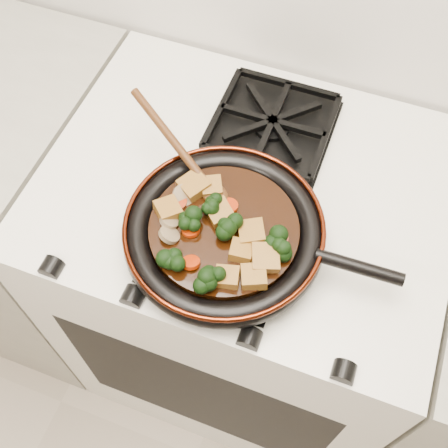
% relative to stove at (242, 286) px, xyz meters
% --- Properties ---
extents(stove, '(0.76, 0.60, 0.90)m').
position_rel_stove_xyz_m(stove, '(0.00, 0.00, 0.00)').
color(stove, white).
rests_on(stove, ground).
extents(burner_grate_front, '(0.23, 0.23, 0.03)m').
position_rel_stove_xyz_m(burner_grate_front, '(0.00, -0.14, 0.46)').
color(burner_grate_front, black).
rests_on(burner_grate_front, stove).
extents(burner_grate_back, '(0.23, 0.23, 0.03)m').
position_rel_stove_xyz_m(burner_grate_back, '(0.00, 0.14, 0.46)').
color(burner_grate_back, black).
rests_on(burner_grate_back, stove).
extents(skillet, '(0.46, 0.33, 0.05)m').
position_rel_stove_xyz_m(skillet, '(0.01, -0.14, 0.49)').
color(skillet, black).
rests_on(skillet, burner_grate_front).
extents(braising_sauce, '(0.25, 0.25, 0.02)m').
position_rel_stove_xyz_m(braising_sauce, '(0.00, -0.14, 0.50)').
color(braising_sauce, black).
rests_on(braising_sauce, skillet).
extents(tofu_cube_0, '(0.04, 0.04, 0.02)m').
position_rel_stove_xyz_m(tofu_cube_0, '(0.04, -0.22, 0.52)').
color(tofu_cube_0, brown).
rests_on(tofu_cube_0, braising_sauce).
extents(tofu_cube_1, '(0.06, 0.06, 0.03)m').
position_rel_stove_xyz_m(tofu_cube_1, '(0.09, -0.17, 0.52)').
color(tofu_cube_1, brown).
rests_on(tofu_cube_1, braising_sauce).
extents(tofu_cube_2, '(0.04, 0.04, 0.03)m').
position_rel_stove_xyz_m(tofu_cube_2, '(0.05, -0.17, 0.52)').
color(tofu_cube_2, brown).
rests_on(tofu_cube_2, braising_sauce).
extents(tofu_cube_3, '(0.05, 0.05, 0.02)m').
position_rel_stove_xyz_m(tofu_cube_3, '(-0.04, -0.07, 0.52)').
color(tofu_cube_3, brown).
rests_on(tofu_cube_3, braising_sauce).
extents(tofu_cube_4, '(0.06, 0.06, 0.03)m').
position_rel_stove_xyz_m(tofu_cube_4, '(-0.09, -0.14, 0.52)').
color(tofu_cube_4, brown).
rests_on(tofu_cube_4, braising_sauce).
extents(tofu_cube_5, '(0.06, 0.06, 0.03)m').
position_rel_stove_xyz_m(tofu_cube_5, '(0.05, -0.13, 0.52)').
color(tofu_cube_5, brown).
rests_on(tofu_cube_5, braising_sauce).
extents(tofu_cube_6, '(0.06, 0.06, 0.02)m').
position_rel_stove_xyz_m(tofu_cube_6, '(-0.01, -0.12, 0.52)').
color(tofu_cube_6, brown).
rests_on(tofu_cube_6, braising_sauce).
extents(tofu_cube_7, '(0.05, 0.05, 0.02)m').
position_rel_stove_xyz_m(tofu_cube_7, '(0.08, -0.21, 0.52)').
color(tofu_cube_7, brown).
rests_on(tofu_cube_7, braising_sauce).
extents(tofu_cube_8, '(0.06, 0.06, 0.03)m').
position_rel_stove_xyz_m(tofu_cube_8, '(-0.07, -0.08, 0.52)').
color(tofu_cube_8, brown).
rests_on(tofu_cube_8, braising_sauce).
extents(broccoli_floret_0, '(0.07, 0.07, 0.07)m').
position_rel_stove_xyz_m(broccoli_floret_0, '(-0.03, -0.11, 0.52)').
color(broccoli_floret_0, black).
rests_on(broccoli_floret_0, braising_sauce).
extents(broccoli_floret_1, '(0.08, 0.09, 0.07)m').
position_rel_stove_xyz_m(broccoli_floret_1, '(0.10, -0.14, 0.52)').
color(broccoli_floret_1, black).
rests_on(broccoli_floret_1, braising_sauce).
extents(broccoli_floret_2, '(0.07, 0.08, 0.07)m').
position_rel_stove_xyz_m(broccoli_floret_2, '(-0.05, -0.23, 0.52)').
color(broccoli_floret_2, black).
rests_on(broccoli_floret_2, braising_sauce).
extents(broccoli_floret_3, '(0.08, 0.09, 0.07)m').
position_rel_stove_xyz_m(broccoli_floret_3, '(0.02, -0.24, 0.52)').
color(broccoli_floret_3, black).
rests_on(broccoli_floret_3, braising_sauce).
extents(broccoli_floret_4, '(0.08, 0.09, 0.06)m').
position_rel_stove_xyz_m(broccoli_floret_4, '(-0.05, -0.16, 0.52)').
color(broccoli_floret_4, black).
rests_on(broccoli_floret_4, braising_sauce).
extents(broccoli_floret_5, '(0.08, 0.08, 0.06)m').
position_rel_stove_xyz_m(broccoli_floret_5, '(0.02, -0.14, 0.52)').
color(broccoli_floret_5, black).
rests_on(broccoli_floret_5, braising_sauce).
extents(carrot_coin_0, '(0.03, 0.03, 0.01)m').
position_rel_stove_xyz_m(carrot_coin_0, '(-0.09, -0.12, 0.51)').
color(carrot_coin_0, '#A22404').
rests_on(carrot_coin_0, braising_sauce).
extents(carrot_coin_1, '(0.03, 0.03, 0.02)m').
position_rel_stove_xyz_m(carrot_coin_1, '(0.05, -0.17, 0.51)').
color(carrot_coin_1, '#A22404').
rests_on(carrot_coin_1, braising_sauce).
extents(carrot_coin_2, '(0.03, 0.03, 0.01)m').
position_rel_stove_xyz_m(carrot_coin_2, '(-0.00, -0.10, 0.51)').
color(carrot_coin_2, '#A22404').
rests_on(carrot_coin_2, braising_sauce).
extents(carrot_coin_3, '(0.03, 0.03, 0.02)m').
position_rel_stove_xyz_m(carrot_coin_3, '(0.10, -0.13, 0.51)').
color(carrot_coin_3, '#A22404').
rests_on(carrot_coin_3, braising_sauce).
extents(carrot_coin_4, '(0.03, 0.03, 0.02)m').
position_rel_stove_xyz_m(carrot_coin_4, '(-0.02, -0.22, 0.51)').
color(carrot_coin_4, '#A22404').
rests_on(carrot_coin_4, braising_sauce).
extents(carrot_coin_5, '(0.03, 0.03, 0.01)m').
position_rel_stove_xyz_m(carrot_coin_5, '(-0.04, -0.16, 0.51)').
color(carrot_coin_5, '#A22404').
rests_on(carrot_coin_5, braising_sauce).
extents(mushroom_slice_0, '(0.05, 0.05, 0.03)m').
position_rel_stove_xyz_m(mushroom_slice_0, '(-0.07, -0.18, 0.52)').
color(mushroom_slice_0, olive).
rests_on(mushroom_slice_0, braising_sauce).
extents(mushroom_slice_1, '(0.04, 0.04, 0.02)m').
position_rel_stove_xyz_m(mushroom_slice_1, '(-0.08, -0.16, 0.52)').
color(mushroom_slice_1, olive).
rests_on(mushroom_slice_1, braising_sauce).
extents(mushroom_slice_2, '(0.05, 0.05, 0.03)m').
position_rel_stove_xyz_m(mushroom_slice_2, '(-0.08, -0.10, 0.52)').
color(mushroom_slice_2, olive).
rests_on(mushroom_slice_2, braising_sauce).
extents(wooden_spoon, '(0.14, 0.10, 0.23)m').
position_rel_stove_xyz_m(wooden_spoon, '(-0.09, -0.05, 0.53)').
color(wooden_spoon, '#48260F').
rests_on(wooden_spoon, braising_sauce).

